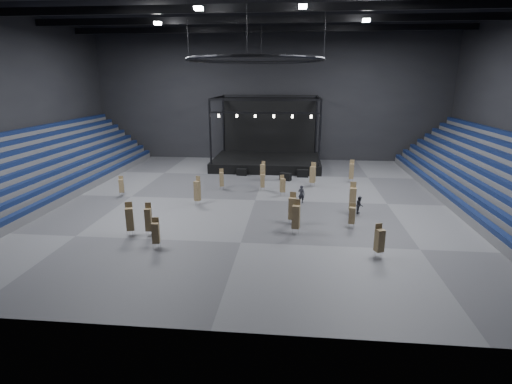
# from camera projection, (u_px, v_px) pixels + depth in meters

# --- Properties ---
(floor) EXTENTS (50.00, 50.00, 0.00)m
(floor) POSITION_uv_depth(u_px,v_px,m) (255.00, 200.00, 38.76)
(floor) COLOR #535356
(floor) RESTS_ON ground
(wall_back) EXTENTS (50.00, 0.20, 18.00)m
(wall_back) POSITION_uv_depth(u_px,v_px,m) (270.00, 96.00, 56.40)
(wall_back) COLOR black
(wall_back) RESTS_ON ground
(wall_front) EXTENTS (50.00, 0.20, 18.00)m
(wall_front) POSITION_uv_depth(u_px,v_px,m) (204.00, 139.00, 16.19)
(wall_front) COLOR black
(wall_front) RESTS_ON ground
(bleachers_left) EXTENTS (7.20, 40.00, 6.40)m
(bleachers_left) POSITION_uv_depth(u_px,v_px,m) (31.00, 177.00, 40.44)
(bleachers_left) COLOR #535355
(bleachers_left) RESTS_ON floor
(bleachers_right) EXTENTS (7.20, 40.00, 6.40)m
(bleachers_right) POSITION_uv_depth(u_px,v_px,m) (507.00, 189.00, 36.12)
(bleachers_right) COLOR #535355
(bleachers_right) RESTS_ON floor
(stage) EXTENTS (14.00, 10.00, 9.20)m
(stage) POSITION_uv_depth(u_px,v_px,m) (267.00, 155.00, 53.90)
(stage) COLOR black
(stage) RESTS_ON floor
(truss_ring) EXTENTS (12.30, 12.30, 5.15)m
(truss_ring) POSITION_uv_depth(u_px,v_px,m) (255.00, 60.00, 35.20)
(truss_ring) COLOR black
(truss_ring) RESTS_ON ceiling
(roof_girders) EXTENTS (49.00, 30.35, 0.70)m
(roof_girders) POSITION_uv_depth(u_px,v_px,m) (255.00, 8.00, 34.06)
(roof_girders) COLOR black
(roof_girders) RESTS_ON ceiling
(floodlights) EXTENTS (28.60, 16.60, 0.25)m
(floodlights) POSITION_uv_depth(u_px,v_px,m) (250.00, 7.00, 30.39)
(floodlights) COLOR white
(floodlights) RESTS_ON roof_girders
(flight_case_left) EXTENTS (1.27, 0.72, 0.81)m
(flight_case_left) POSITION_uv_depth(u_px,v_px,m) (242.00, 172.00, 48.64)
(flight_case_left) COLOR black
(flight_case_left) RESTS_ON floor
(flight_case_mid) EXTENTS (1.45, 1.14, 0.87)m
(flight_case_mid) POSITION_uv_depth(u_px,v_px,m) (286.00, 177.00, 46.26)
(flight_case_mid) COLOR black
(flight_case_mid) RESTS_ON floor
(flight_case_right) EXTENTS (1.35, 0.68, 0.90)m
(flight_case_right) POSITION_uv_depth(u_px,v_px,m) (303.00, 173.00, 47.80)
(flight_case_right) COLOR black
(flight_case_right) RESTS_ON floor
(chair_stack_0) EXTENTS (0.59, 0.59, 2.24)m
(chair_stack_0) POSITION_uv_depth(u_px,v_px,m) (263.00, 170.00, 46.10)
(chair_stack_0) COLOR silver
(chair_stack_0) RESTS_ON floor
(chair_stack_1) EXTENTS (0.56, 0.56, 2.94)m
(chair_stack_1) POSITION_uv_depth(u_px,v_px,m) (353.00, 199.00, 34.09)
(chair_stack_1) COLOR silver
(chair_stack_1) RESTS_ON floor
(chair_stack_2) EXTENTS (0.71, 0.71, 2.59)m
(chair_stack_2) POSITION_uv_depth(u_px,v_px,m) (130.00, 218.00, 29.65)
(chair_stack_2) COLOR silver
(chair_stack_2) RESTS_ON floor
(chair_stack_3) EXTENTS (0.56, 0.56, 2.01)m
(chair_stack_3) POSITION_uv_depth(u_px,v_px,m) (352.00, 215.00, 31.28)
(chair_stack_3) COLOR silver
(chair_stack_3) RESTS_ON floor
(chair_stack_4) EXTENTS (0.69, 0.69, 2.66)m
(chair_stack_4) POSITION_uv_depth(u_px,v_px,m) (313.00, 174.00, 43.36)
(chair_stack_4) COLOR silver
(chair_stack_4) RESTS_ON floor
(chair_stack_5) EXTENTS (0.64, 0.64, 2.68)m
(chair_stack_5) POSITION_uv_depth(u_px,v_px,m) (296.00, 216.00, 30.01)
(chair_stack_5) COLOR silver
(chair_stack_5) RESTS_ON floor
(chair_stack_6) EXTENTS (0.53, 0.53, 2.23)m
(chair_stack_6) POSITION_uv_depth(u_px,v_px,m) (222.00, 179.00, 42.22)
(chair_stack_6) COLOR silver
(chair_stack_6) RESTS_ON floor
(chair_stack_7) EXTENTS (0.58, 0.58, 2.03)m
(chair_stack_7) POSITION_uv_depth(u_px,v_px,m) (121.00, 185.00, 39.94)
(chair_stack_7) COLOR silver
(chair_stack_7) RESTS_ON floor
(chair_stack_8) EXTENTS (0.62, 0.62, 2.65)m
(chair_stack_8) POSITION_uv_depth(u_px,v_px,m) (292.00, 208.00, 32.04)
(chair_stack_8) COLOR silver
(chair_stack_8) RESTS_ON floor
(chair_stack_9) EXTENTS (0.67, 0.67, 2.30)m
(chair_stack_9) POSITION_uv_depth(u_px,v_px,m) (379.00, 240.00, 26.06)
(chair_stack_9) COLOR silver
(chair_stack_9) RESTS_ON floor
(chair_stack_10) EXTENTS (0.60, 0.60, 2.10)m
(chair_stack_10) POSITION_uv_depth(u_px,v_px,m) (283.00, 185.00, 40.01)
(chair_stack_10) COLOR silver
(chair_stack_10) RESTS_ON floor
(chair_stack_11) EXTENTS (0.50, 0.50, 2.53)m
(chair_stack_11) POSITION_uv_depth(u_px,v_px,m) (148.00, 219.00, 29.74)
(chair_stack_11) COLOR silver
(chair_stack_11) RESTS_ON floor
(chair_stack_12) EXTENTS (0.56, 0.56, 2.20)m
(chair_stack_12) POSITION_uv_depth(u_px,v_px,m) (156.00, 232.00, 27.50)
(chair_stack_12) COLOR silver
(chair_stack_12) RESTS_ON floor
(chair_stack_13) EXTENTS (0.57, 0.57, 2.58)m
(chair_stack_13) POSITION_uv_depth(u_px,v_px,m) (352.00, 171.00, 45.11)
(chair_stack_13) COLOR silver
(chair_stack_13) RESTS_ON floor
(chair_stack_14) EXTENTS (0.62, 0.62, 2.72)m
(chair_stack_14) POSITION_uv_depth(u_px,v_px,m) (197.00, 190.00, 37.05)
(chair_stack_14) COLOR silver
(chair_stack_14) RESTS_ON floor
(chair_stack_15) EXTENTS (0.46, 0.46, 2.07)m
(chair_stack_15) POSITION_uv_depth(u_px,v_px,m) (263.00, 180.00, 41.85)
(chair_stack_15) COLOR silver
(chair_stack_15) RESTS_ON floor
(man_center) EXTENTS (0.72, 0.59, 1.71)m
(man_center) POSITION_uv_depth(u_px,v_px,m) (301.00, 194.00, 37.73)
(man_center) COLOR black
(man_center) RESTS_ON floor
(crew_member) EXTENTS (0.72, 0.85, 1.54)m
(crew_member) POSITION_uv_depth(u_px,v_px,m) (360.00, 205.00, 34.77)
(crew_member) COLOR black
(crew_member) RESTS_ON floor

